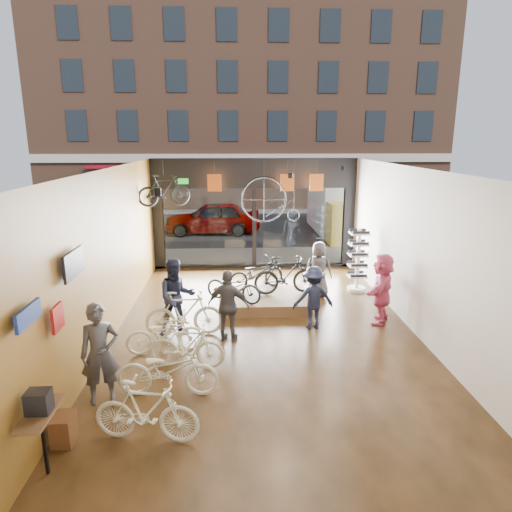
{
  "coord_description": "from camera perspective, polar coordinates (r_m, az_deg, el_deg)",
  "views": [
    {
      "loc": [
        -0.69,
        -9.68,
        4.42
      ],
      "look_at": [
        -0.16,
        1.4,
        1.57
      ],
      "focal_mm": 32.0,
      "sensor_mm": 36.0,
      "label": 1
    }
  ],
  "objects": [
    {
      "name": "ground_plane",
      "position": [
        10.67,
        1.24,
        -10.19
      ],
      "size": [
        7.0,
        12.0,
        0.04
      ],
      "primitive_type": "cube",
      "color": "black",
      "rests_on": "ground"
    },
    {
      "name": "ceiling",
      "position": [
        9.73,
        1.37,
        10.85
      ],
      "size": [
        7.0,
        12.0,
        0.04
      ],
      "primitive_type": "cube",
      "color": "black",
      "rests_on": "ground"
    },
    {
      "name": "wall_left",
      "position": [
        10.4,
        -18.43,
        -0.39
      ],
      "size": [
        0.04,
        12.0,
        3.8
      ],
      "primitive_type": "cube",
      "color": "brown",
      "rests_on": "ground"
    },
    {
      "name": "wall_right",
      "position": [
        10.86,
        20.18,
        0.07
      ],
      "size": [
        0.04,
        12.0,
        3.8
      ],
      "primitive_type": "cube",
      "color": "beige",
      "rests_on": "ground"
    },
    {
      "name": "wall_back",
      "position": [
        4.5,
        7.01,
        -19.78
      ],
      "size": [
        7.0,
        0.04,
        3.8
      ],
      "primitive_type": "cube",
      "color": "beige",
      "rests_on": "ground"
    },
    {
      "name": "storefront",
      "position": [
        15.9,
        -0.21,
        5.27
      ],
      "size": [
        7.0,
        0.26,
        3.8
      ],
      "primitive_type": null,
      "color": "black",
      "rests_on": "ground"
    },
    {
      "name": "exit_sign",
      "position": [
        15.72,
        -9.09,
        9.22
      ],
      "size": [
        0.35,
        0.06,
        0.18
      ],
      "primitive_type": "cube",
      "color": "#198C26",
      "rests_on": "storefront"
    },
    {
      "name": "street_road",
      "position": [
        25.09,
        -1.12,
        4.22
      ],
      "size": [
        30.0,
        18.0,
        0.02
      ],
      "primitive_type": "cube",
      "color": "black",
      "rests_on": "ground"
    },
    {
      "name": "sidewalk_near",
      "position": [
        17.45,
        -0.38,
        -0.08
      ],
      "size": [
        30.0,
        2.4,
        0.12
      ],
      "primitive_type": "cube",
      "color": "slate",
      "rests_on": "ground"
    },
    {
      "name": "sidewalk_far",
      "position": [
        29.02,
        -1.35,
        5.75
      ],
      "size": [
        30.0,
        2.0,
        0.12
      ],
      "primitive_type": "cube",
      "color": "slate",
      "rests_on": "ground"
    },
    {
      "name": "opposite_building",
      "position": [
        31.3,
        -1.55,
        19.12
      ],
      "size": [
        26.0,
        5.0,
        14.0
      ],
      "primitive_type": "cube",
      "color": "brown",
      "rests_on": "ground"
    },
    {
      "name": "street_car",
      "position": [
        22.01,
        -5.45,
        4.78
      ],
      "size": [
        4.51,
        1.81,
        1.54
      ],
      "primitive_type": "imported",
      "rotation": [
        0.0,
        0.0,
        -1.57
      ],
      "color": "gray",
      "rests_on": "street_road"
    },
    {
      "name": "box_truck",
      "position": [
        21.51,
        10.84,
        5.88
      ],
      "size": [
        2.25,
        6.75,
        2.66
      ],
      "primitive_type": null,
      "color": "silver",
      "rests_on": "street_road"
    },
    {
      "name": "floor_bike_1",
      "position": [
        7.35,
        -13.54,
        -18.37
      ],
      "size": [
        1.68,
        0.72,
        0.98
      ],
      "primitive_type": "imported",
      "rotation": [
        0.0,
        0.0,
        1.4
      ],
      "color": "beige",
      "rests_on": "ground_plane"
    },
    {
      "name": "floor_bike_2",
      "position": [
        8.42,
        -10.96,
        -13.85
      ],
      "size": [
        1.84,
        0.73,
        0.95
      ],
      "primitive_type": "imported",
      "rotation": [
        0.0,
        0.0,
        1.51
      ],
      "color": "beige",
      "rests_on": "ground_plane"
    },
    {
      "name": "floor_bike_3",
      "position": [
        9.29,
        -8.63,
        -11.05
      ],
      "size": [
        1.55,
        0.63,
        0.91
      ],
      "primitive_type": "imported",
      "rotation": [
        0.0,
        0.0,
        1.43
      ],
      "color": "beige",
      "rests_on": "ground_plane"
    },
    {
      "name": "floor_bike_4",
      "position": [
        9.98,
        -11.3,
        -9.51
      ],
      "size": [
        1.69,
        0.84,
        0.85
      ],
      "primitive_type": "imported",
      "rotation": [
        0.0,
        0.0,
        1.75
      ],
      "color": "beige",
      "rests_on": "ground_plane"
    },
    {
      "name": "floor_bike_5",
      "position": [
        10.69,
        -8.96,
        -7.09
      ],
      "size": [
        1.81,
        0.61,
        1.07
      ],
      "primitive_type": "imported",
      "rotation": [
        0.0,
        0.0,
        1.63
      ],
      "color": "beige",
      "rests_on": "ground_plane"
    },
    {
      "name": "display_platform",
      "position": [
        12.5,
        0.97,
        -5.58
      ],
      "size": [
        2.4,
        1.8,
        0.3
      ],
      "primitive_type": "cube",
      "color": "#4D3121",
      "rests_on": "ground_plane"
    },
    {
      "name": "display_bike_left",
      "position": [
        11.89,
        -2.81,
        -3.78
      ],
      "size": [
        1.65,
        1.24,
        0.83
      ],
      "primitive_type": "imported",
      "rotation": [
        0.0,
        0.0,
        1.07
      ],
      "color": "black",
      "rests_on": "display_platform"
    },
    {
      "name": "display_bike_mid",
      "position": [
        12.44,
        3.76,
        -2.4
      ],
      "size": [
        1.82,
        0.74,
        1.06
      ],
      "primitive_type": "imported",
      "rotation": [
        0.0,
        0.0,
        1.71
      ],
      "color": "black",
      "rests_on": "display_platform"
    },
    {
      "name": "display_bike_right",
      "position": [
        12.86,
        0.02,
        -2.2
      ],
      "size": [
        1.79,
        1.24,
        0.89
      ],
      "primitive_type": "imported",
      "rotation": [
        0.0,
        0.0,
        2.0
      ],
      "color": "black",
      "rests_on": "display_platform"
    },
    {
      "name": "customer_0",
      "position": [
        8.34,
        -18.92,
        -11.47
      ],
      "size": [
        0.75,
        0.61,
        1.78
      ],
      "primitive_type": "imported",
      "rotation": [
        0.0,
        0.0,
        0.31
      ],
      "color": "#3F3F44",
      "rests_on": "ground_plane"
    },
    {
      "name": "customer_1",
      "position": [
        10.66,
        -9.9,
        -5.1
      ],
      "size": [
        1.04,
        0.92,
        1.81
      ],
      "primitive_type": "imported",
      "rotation": [
        0.0,
        0.0,
        0.31
      ],
      "color": "#161C33",
      "rests_on": "ground_plane"
    },
    {
      "name": "customer_2",
      "position": [
        10.23,
        -3.45,
        -6.24
      ],
      "size": [
        1.04,
        0.65,
        1.64
      ],
      "primitive_type": "imported",
      "rotation": [
        0.0,
        0.0,
        2.86
      ],
      "color": "#3F3F44",
      "rests_on": "ground_plane"
    },
    {
      "name": "customer_3",
      "position": [
        10.97,
        7.18,
        -5.18
      ],
      "size": [
        1.04,
        0.66,
        1.53
      ],
      "primitive_type": "imported",
      "rotation": [
        0.0,
        0.0,
        3.24
      ],
      "color": "#161C33",
      "rests_on": "ground_plane"
    },
    {
      "name": "customer_4",
      "position": [
        13.22,
        7.83,
        -1.63
      ],
      "size": [
        0.88,
        0.68,
        1.6
      ],
      "primitive_type": "imported",
      "rotation": [
        0.0,
        0.0,
        2.91
      ],
      "color": "#3F3F44",
      "rests_on": "ground_plane"
    },
    {
      "name": "customer_5",
      "position": [
        11.59,
        15.46,
        -3.92
      ],
      "size": [
        1.18,
        1.7,
        1.76
      ],
      "primitive_type": "imported",
      "rotation": [
        0.0,
        0.0,
        4.26
      ],
      "color": "#CC4C72",
      "rests_on": "ground_plane"
    },
    {
      "name": "sunglasses_rack",
      "position": [
        13.84,
        12.61,
        -0.53
      ],
      "size": [
        0.56,
        0.46,
        1.88
      ],
      "primitive_type": null,
      "rotation": [
        0.0,
        0.0,
        0.01
      ],
      "color": "white",
      "rests_on": "ground_plane"
    },
    {
      "name": "wall_merch",
      "position": [
        7.43,
        -24.2,
        -11.8
      ],
      "size": [
        0.4,
        2.4,
        2.6
      ],
      "primitive_type": null,
      "color": "navy",
      "rests_on": "wall_left"
    },
    {
      "name": "penny_farthing",
      "position": [
        14.68,
        2.19,
        6.87
      ],
      "size": [
        1.82,
        0.06,
        1.46
      ],
      "primitive_type": null,
      "color": "black",
      "rests_on": "ceiling"
    },
    {
      "name": "hung_bike",
      "position": [
        14.12,
        -11.42,
        8.04
      ],
      "size": [
        1.64,
        0.95,
        0.95
      ],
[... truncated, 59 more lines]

